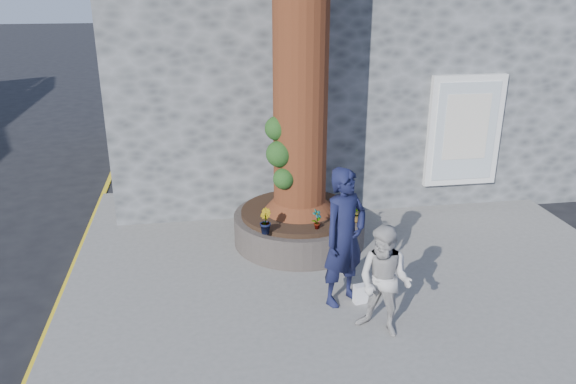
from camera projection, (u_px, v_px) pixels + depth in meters
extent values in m
plane|color=black|center=(269.00, 312.00, 8.10)|extent=(120.00, 120.00, 0.00)
cube|color=slate|center=(352.00, 267.00, 9.23)|extent=(9.00, 8.00, 0.12)
cube|color=yellow|center=(63.00, 293.00, 8.57)|extent=(0.10, 30.00, 0.01)
cube|color=#46494B|center=(330.00, 43.00, 14.06)|extent=(10.00, 8.00, 6.00)
cube|color=white|center=(464.00, 131.00, 11.04)|extent=(1.50, 0.12, 2.20)
cube|color=silver|center=(466.00, 132.00, 10.98)|extent=(1.25, 0.04, 1.95)
cube|color=silver|center=(467.00, 127.00, 10.93)|extent=(0.90, 0.02, 1.30)
cylinder|color=black|center=(299.00, 228.00, 9.93)|extent=(2.30, 2.30, 0.52)
cylinder|color=black|center=(299.00, 212.00, 9.83)|extent=(2.04, 2.04, 0.08)
cone|color=#4E1F13|center=(300.00, 191.00, 9.69)|extent=(1.24, 1.24, 0.70)
sphere|color=#143D14|center=(279.00, 154.00, 9.18)|extent=(0.44, 0.44, 0.44)
sphere|color=#143D14|center=(284.00, 179.00, 9.24)|extent=(0.36, 0.36, 0.36)
sphere|color=#143D14|center=(277.00, 128.00, 9.15)|extent=(0.40, 0.40, 0.40)
imported|color=#131635|center=(345.00, 237.00, 7.81)|extent=(0.88, 0.79, 2.02)
imported|color=#B4B1AD|center=(385.00, 281.00, 7.18)|extent=(0.93, 0.91, 1.51)
cube|color=white|center=(361.00, 294.00, 8.07)|extent=(0.22, 0.15, 0.28)
imported|color=gray|center=(317.00, 219.00, 9.01)|extent=(0.21, 0.20, 0.33)
imported|color=gray|center=(265.00, 221.00, 8.85)|extent=(0.25, 0.26, 0.40)
imported|color=gray|center=(351.00, 204.00, 9.63)|extent=(0.25, 0.25, 0.33)
imported|color=gray|center=(357.00, 214.00, 9.30)|extent=(0.33, 0.32, 0.27)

